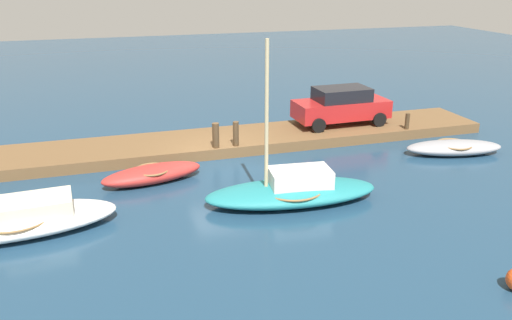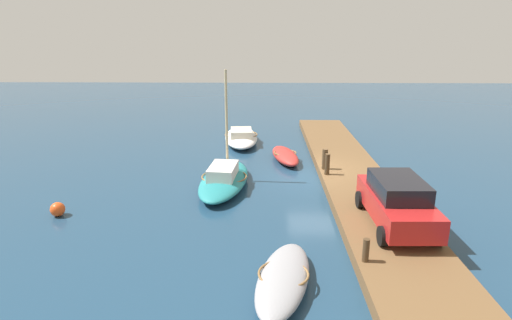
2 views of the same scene
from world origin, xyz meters
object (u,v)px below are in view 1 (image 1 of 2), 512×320
sailboat_teal (293,190)px  mooring_post_west (407,121)px  parked_car (341,105)px  mooring_post_mid_west (236,134)px  rowboat_grey (454,147)px  motorboat_white (20,220)px  mooring_post_mid_east (216,135)px  rowboat_red (152,174)px

sailboat_teal → mooring_post_west: 8.76m
parked_car → mooring_post_mid_west: bearing=15.4°
sailboat_teal → rowboat_grey: bearing=-157.8°
motorboat_white → parked_car: bearing=-159.0°
motorboat_white → mooring_post_mid_east: mooring_post_mid_east is taller
parked_car → motorboat_white: bearing=23.9°
rowboat_red → mooring_post_mid_east: 3.35m
mooring_post_mid_west → parked_car: size_ratio=0.23×
rowboat_red → mooring_post_mid_west: mooring_post_mid_west is taller
sailboat_teal → mooring_post_mid_east: sailboat_teal is taller
sailboat_teal → mooring_post_mid_west: 4.90m
rowboat_grey → mooring_post_mid_west: size_ratio=4.17×
rowboat_red → parked_car: bearing=-170.6°
motorboat_white → parked_car: parked_car is taller
mooring_post_mid_east → rowboat_red: bearing=33.4°
motorboat_white → mooring_post_mid_west: mooring_post_mid_west is taller
rowboat_grey → mooring_post_mid_east: mooring_post_mid_east is taller
rowboat_grey → parked_car: size_ratio=0.96×
mooring_post_west → rowboat_red: bearing=8.9°
mooring_post_mid_west → mooring_post_mid_east: bearing=0.0°
parked_car → rowboat_red: bearing=19.7°
sailboat_teal → mooring_post_west: (-7.30, -4.83, 0.37)m
motorboat_white → sailboat_teal: bearing=173.6°
rowboat_grey → mooring_post_mid_west: (8.65, -2.43, 0.65)m
rowboat_grey → mooring_post_mid_west: bearing=-3.7°
rowboat_grey → parked_car: (3.23, -4.03, 1.03)m
rowboat_red → mooring_post_mid_west: 4.06m
mooring_post_west → mooring_post_mid_west: (7.93, 0.00, 0.15)m
rowboat_grey → sailboat_teal: bearing=28.7°
rowboat_red → parked_car: size_ratio=0.87×
mooring_post_mid_east → motorboat_white: bearing=33.4°
rowboat_grey → mooring_post_mid_east: bearing=-2.4°
rowboat_grey → mooring_post_west: (0.72, -2.43, 0.51)m
mooring_post_west → parked_car: parked_car is taller
sailboat_teal → rowboat_red: bearing=-30.1°
rowboat_red → mooring_post_mid_west: (-3.58, -1.81, 0.62)m
mooring_post_west → mooring_post_mid_east: (8.76, 0.00, 0.15)m
mooring_post_mid_west → mooring_post_mid_east: (0.83, 0.00, 0.01)m
rowboat_grey → mooring_post_mid_east: size_ratio=4.13×
mooring_post_west → mooring_post_mid_west: mooring_post_mid_west is taller
sailboat_teal → mooring_post_mid_east: 5.07m
rowboat_red → mooring_post_mid_west: bearing=-164.5°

